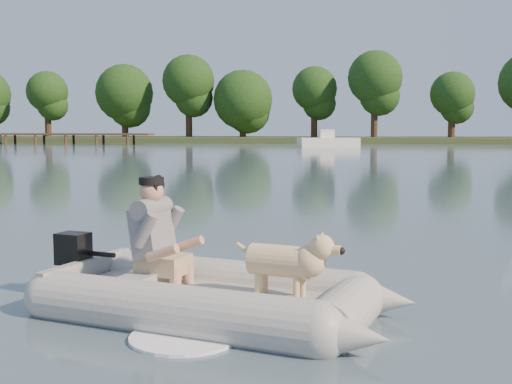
# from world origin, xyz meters

# --- Properties ---
(water) EXTENTS (160.00, 160.00, 0.00)m
(water) POSITION_xyz_m (0.00, 0.00, 0.00)
(water) COLOR slate
(water) RESTS_ON ground
(shore_bank) EXTENTS (160.00, 12.00, 0.70)m
(shore_bank) POSITION_xyz_m (0.00, 62.00, 0.25)
(shore_bank) COLOR #47512D
(shore_bank) RESTS_ON water
(dock) EXTENTS (18.00, 2.00, 1.04)m
(dock) POSITION_xyz_m (-26.00, 52.00, 0.52)
(dock) COLOR #4C331E
(dock) RESTS_ON water
(treeline) EXTENTS (75.85, 7.35, 9.27)m
(treeline) POSITION_xyz_m (1.46, 61.10, 5.39)
(treeline) COLOR #332316
(treeline) RESTS_ON shore_bank
(dinghy) EXTENTS (4.91, 4.17, 1.21)m
(dinghy) POSITION_xyz_m (-0.07, -0.67, 0.50)
(dinghy) COLOR gray
(dinghy) RESTS_ON water
(man) EXTENTS (0.75, 0.68, 0.93)m
(man) POSITION_xyz_m (-0.64, -0.47, 0.67)
(man) COLOR slate
(man) RESTS_ON dinghy
(dog) EXTENTS (0.85, 0.49, 0.54)m
(dog) POSITION_xyz_m (0.48, -0.77, 0.45)
(dog) COLOR tan
(dog) RESTS_ON dinghy
(outboard_motor) EXTENTS (0.41, 0.34, 0.68)m
(outboard_motor) POSITION_xyz_m (-1.46, -0.29, 0.27)
(outboard_motor) COLOR black
(outboard_motor) RESTS_ON dinghy
(motorboat) EXTENTS (5.27, 3.27, 2.08)m
(motorboat) POSITION_xyz_m (-0.46, 45.69, 0.95)
(motorboat) COLOR white
(motorboat) RESTS_ON water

